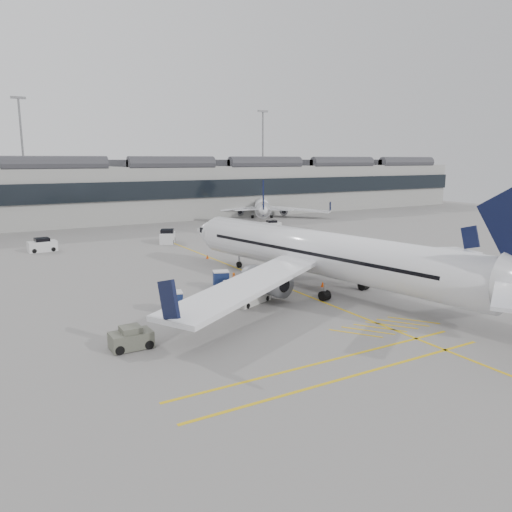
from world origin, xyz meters
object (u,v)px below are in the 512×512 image
belt_loader (250,297)px  ramp_agent_a (234,281)px  baggage_cart_a (235,291)px  pushback_tug (131,339)px  airliner_main (329,255)px  ramp_agent_b (256,289)px

belt_loader → ramp_agent_a: belt_loader is taller
ramp_agent_a → baggage_cart_a: bearing=-132.8°
ramp_agent_a → pushback_tug: bearing=-158.1°
belt_loader → airliner_main: bearing=-24.0°
ramp_agent_a → ramp_agent_b: (0.24, -3.81, -0.02)m
baggage_cart_a → pushback_tug: size_ratio=0.68×
airliner_main → ramp_agent_a: 9.56m
belt_loader → ramp_agent_a: 5.37m
ramp_agent_a → pushback_tug: (-13.34, -10.45, -0.12)m
airliner_main → ramp_agent_b: (-7.26, 1.47, -2.72)m
ramp_agent_a → belt_loader: bearing=-118.8°
belt_loader → ramp_agent_a: (1.17, 5.24, 0.23)m
baggage_cart_a → pushback_tug: bearing=-147.2°
ramp_agent_a → ramp_agent_b: 3.82m
baggage_cart_a → ramp_agent_b: 2.31m
ramp_agent_a → ramp_agent_b: size_ratio=1.02×
airliner_main → baggage_cart_a: size_ratio=23.62×
belt_loader → ramp_agent_b: bearing=21.6°
airliner_main → baggage_cart_a: bearing=162.6°
ramp_agent_b → baggage_cart_a: bearing=-9.8°
airliner_main → ramp_agent_a: (-7.49, 5.28, -2.70)m
belt_loader → ramp_agent_a: size_ratio=3.03×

